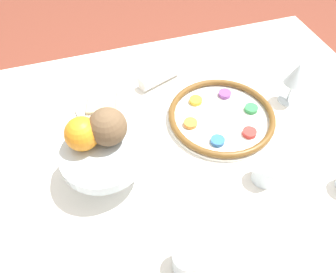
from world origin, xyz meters
TOP-DOWN VIEW (x-y plane):
  - ground_plane at (0.00, 0.00)m, footprint 8.00×8.00m
  - dining_table at (0.00, 0.00)m, footprint 1.36×1.02m
  - seder_plate at (-0.12, -0.04)m, footprint 0.33×0.33m
  - wine_glass at (-0.36, -0.05)m, footprint 0.07×0.07m
  - fruit_stand at (0.26, 0.06)m, footprint 0.22×0.22m
  - orange_fruit at (0.30, 0.02)m, footprint 0.09×0.09m
  - coconut at (0.23, 0.02)m, footprint 0.10×0.10m
  - bread_plate at (0.23, -0.21)m, footprint 0.17×0.17m
  - napkin_roll at (0.01, -0.27)m, footprint 0.16×0.10m
  - cup_mid at (-0.14, 0.20)m, footprint 0.07×0.07m
  - cup_far at (0.14, 0.35)m, footprint 0.07×0.07m
  - spoon at (0.01, -0.32)m, footprint 0.17×0.02m

SIDE VIEW (x-z plane):
  - ground_plane at x=0.00m, z-range 0.00..0.00m
  - dining_table at x=0.00m, z-range 0.00..0.77m
  - spoon at x=0.01m, z-range 0.77..0.78m
  - bread_plate at x=0.23m, z-range 0.77..0.79m
  - seder_plate at x=-0.12m, z-range 0.77..0.80m
  - napkin_roll at x=0.01m, z-range 0.77..0.82m
  - cup_mid at x=-0.14m, z-range 0.77..0.84m
  - cup_far at x=0.14m, z-range 0.77..0.84m
  - fruit_stand at x=0.26m, z-range 0.80..0.91m
  - wine_glass at x=-0.36m, z-range 0.81..0.96m
  - orange_fruit at x=0.30m, z-range 0.88..0.96m
  - coconut at x=0.23m, z-range 0.88..0.97m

